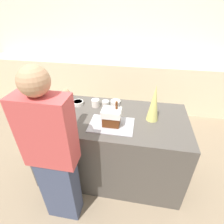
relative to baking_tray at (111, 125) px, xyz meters
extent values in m
plane|color=gray|center=(-0.04, 0.16, -0.89)|extent=(12.00, 12.00, 0.00)
cube|color=white|center=(-0.04, 2.38, 0.41)|extent=(8.00, 0.05, 2.60)
cube|color=beige|center=(-0.04, 2.05, -0.42)|extent=(6.00, 0.60, 0.95)
cube|color=#514C47|center=(-0.04, 0.16, -0.45)|extent=(1.72, 0.84, 0.89)
cube|color=#B2B2BC|center=(0.00, 0.00, 0.00)|extent=(0.46, 0.31, 0.01)
cube|color=#5B2D14|center=(0.00, 0.00, 0.06)|extent=(0.17, 0.13, 0.11)
cube|color=white|center=(0.00, 0.00, 0.15)|extent=(0.19, 0.15, 0.07)
cylinder|color=#5B2D14|center=(0.05, 0.02, 0.23)|extent=(0.02, 0.02, 0.08)
cone|color=#DBD675|center=(0.41, 0.18, 0.20)|extent=(0.13, 0.13, 0.40)
cylinder|color=silver|center=(-0.80, 0.25, 0.02)|extent=(0.10, 0.10, 0.04)
cylinder|color=red|center=(-0.80, 0.25, 0.03)|extent=(0.08, 0.08, 0.01)
cylinder|color=silver|center=(-0.03, 0.45, 0.02)|extent=(0.12, 0.12, 0.04)
cylinder|color=orange|center=(-0.03, 0.45, 0.03)|extent=(0.10, 0.10, 0.01)
cylinder|color=white|center=(-0.48, 0.35, 0.02)|extent=(0.13, 0.13, 0.05)
cylinder|color=pink|center=(-0.48, 0.35, 0.04)|extent=(0.11, 0.11, 0.01)
cylinder|color=silver|center=(-0.15, 0.41, 0.02)|extent=(0.09, 0.09, 0.05)
cylinder|color=orange|center=(-0.15, 0.41, 0.04)|extent=(0.07, 0.07, 0.01)
cylinder|color=white|center=(-0.26, 0.35, 0.04)|extent=(0.10, 0.10, 0.09)
cube|color=#424C6B|center=(-0.43, -0.47, -0.49)|extent=(0.33, 0.18, 0.80)
cube|color=#CC4C4C|center=(-0.43, -0.47, 0.22)|extent=(0.43, 0.19, 0.63)
sphere|color=tan|center=(-0.43, -0.47, 0.65)|extent=(0.22, 0.22, 0.22)
cylinder|color=tan|center=(-0.43, -0.26, 0.36)|extent=(0.07, 0.43, 0.07)
camera|label=1|loc=(0.26, -1.43, 1.09)|focal=28.00mm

